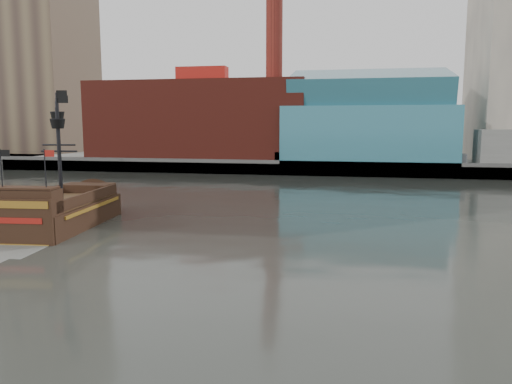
# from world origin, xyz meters

# --- Properties ---
(ground) EXTENTS (400.00, 400.00, 0.00)m
(ground) POSITION_xyz_m (0.00, 0.00, 0.00)
(ground) COLOR #2A2D27
(ground) RESTS_ON ground
(promenade_far) EXTENTS (220.00, 60.00, 2.00)m
(promenade_far) POSITION_xyz_m (0.00, 92.00, 1.00)
(promenade_far) COLOR slate
(promenade_far) RESTS_ON ground
(seawall) EXTENTS (220.00, 1.00, 2.60)m
(seawall) POSITION_xyz_m (0.00, 62.50, 1.30)
(seawall) COLOR #4C4C49
(seawall) RESTS_ON ground
(skyline) EXTENTS (149.00, 45.00, 62.00)m
(skyline) POSITION_xyz_m (5.21, 84.56, 24.55)
(skyline) COLOR brown
(skyline) RESTS_ON promenade_far
(pirate_ship) EXTENTS (6.70, 17.46, 12.76)m
(pirate_ship) POSITION_xyz_m (-16.84, 14.57, 1.16)
(pirate_ship) COLOR black
(pirate_ship) RESTS_ON ground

